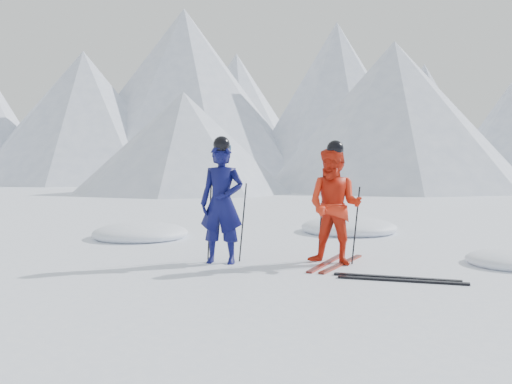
% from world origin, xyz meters
% --- Properties ---
extents(ground, '(160.00, 160.00, 0.00)m').
position_xyz_m(ground, '(0.00, 0.00, 0.00)').
color(ground, white).
rests_on(ground, ground).
extents(skier_blue, '(0.77, 0.58, 1.89)m').
position_xyz_m(skier_blue, '(-2.32, -0.18, 0.95)').
color(skier_blue, '#0B0D45').
rests_on(skier_blue, ground).
extents(skier_red, '(0.93, 0.74, 1.83)m').
position_xyz_m(skier_red, '(-0.65, 0.43, 0.91)').
color(skier_red, red).
rests_on(skier_red, ground).
extents(pole_blue_left, '(0.13, 0.09, 1.26)m').
position_xyz_m(pole_blue_left, '(-2.62, -0.03, 0.63)').
color(pole_blue_left, black).
rests_on(pole_blue_left, ground).
extents(pole_blue_right, '(0.13, 0.07, 1.26)m').
position_xyz_m(pole_blue_right, '(-2.07, 0.07, 0.63)').
color(pole_blue_right, black).
rests_on(pole_blue_right, ground).
extents(pole_red_left, '(0.12, 0.10, 1.21)m').
position_xyz_m(pole_red_left, '(-0.95, 0.68, 0.61)').
color(pole_red_left, black).
rests_on(pole_red_left, ground).
extents(pole_red_right, '(0.12, 0.09, 1.21)m').
position_xyz_m(pole_red_right, '(-0.35, 0.58, 0.61)').
color(pole_red_right, black).
rests_on(pole_red_right, ground).
extents(ski_worn_left, '(0.13, 1.70, 0.03)m').
position_xyz_m(ski_worn_left, '(-0.77, 0.43, 0.01)').
color(ski_worn_left, black).
rests_on(ski_worn_left, ground).
extents(ski_worn_right, '(0.25, 1.70, 0.03)m').
position_xyz_m(ski_worn_right, '(-0.53, 0.43, 0.01)').
color(ski_worn_right, black).
rests_on(ski_worn_right, ground).
extents(ski_loose_a, '(1.70, 0.26, 0.03)m').
position_xyz_m(ski_loose_a, '(0.41, -0.28, 0.01)').
color(ski_loose_a, black).
rests_on(ski_loose_a, ground).
extents(ski_loose_b, '(1.70, 0.32, 0.03)m').
position_xyz_m(ski_loose_b, '(0.51, -0.43, 0.01)').
color(ski_loose_b, black).
rests_on(ski_loose_b, ground).
extents(snow_lumps, '(10.42, 6.38, 0.48)m').
position_xyz_m(snow_lumps, '(-2.03, 2.79, 0.00)').
color(snow_lumps, white).
rests_on(snow_lumps, ground).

